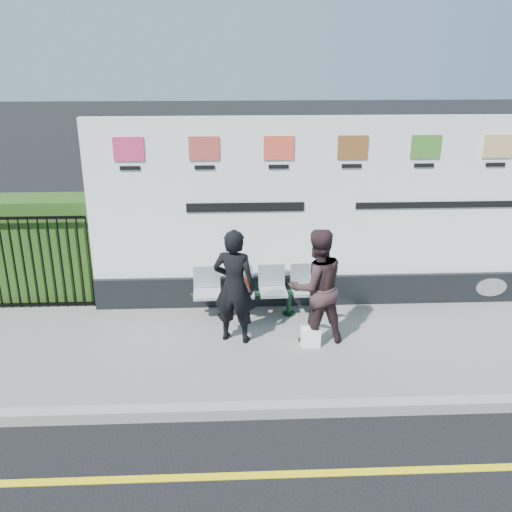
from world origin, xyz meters
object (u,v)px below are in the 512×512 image
at_px(bench, 257,303).
at_px(woman_right, 317,287).
at_px(billboard, 347,226).
at_px(woman_left, 234,286).

height_order(bench, woman_right, woman_right).
relative_size(billboard, bench, 4.12).
xyz_separation_m(woman_left, woman_right, (1.14, -0.09, 0.01)).
xyz_separation_m(billboard, woman_right, (-0.65, -1.30, -0.46)).
xyz_separation_m(billboard, bench, (-1.44, -0.45, -1.09)).
distance_m(woman_left, woman_right, 1.14).
xyz_separation_m(billboard, woman_left, (-1.79, -1.21, -0.47)).
distance_m(billboard, woman_right, 1.52).
bearing_deg(woman_left, bench, -97.41).
bearing_deg(bench, woman_right, -49.21).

